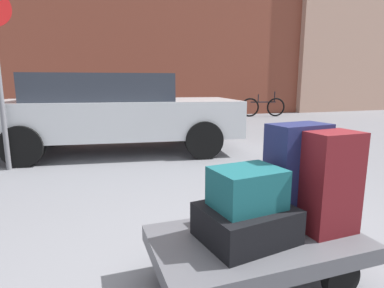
{
  "coord_description": "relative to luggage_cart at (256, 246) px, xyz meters",
  "views": [
    {
      "loc": [
        -0.95,
        -1.53,
        1.25
      ],
      "look_at": [
        0.0,
        1.2,
        0.69
      ],
      "focal_mm": 29.19,
      "sensor_mm": 36.0,
      "label": 1
    }
  ],
  "objects": [
    {
      "name": "ground_plane",
      "position": [
        0.0,
        0.0,
        -0.27
      ],
      "size": [
        60.0,
        60.0,
        0.0
      ],
      "primitive_type": "plane",
      "color": "slate"
    },
    {
      "name": "luggage_cart",
      "position": [
        0.0,
        0.0,
        0.0
      ],
      "size": [
        1.27,
        0.74,
        0.34
      ],
      "color": "#4C4C51",
      "rests_on": "ground_plane"
    },
    {
      "name": "suitcase_black_center",
      "position": [
        -0.08,
        -0.01,
        0.17
      ],
      "size": [
        0.58,
        0.5,
        0.2
      ],
      "primitive_type": "cube",
      "rotation": [
        0.0,
        0.0,
        0.15
      ],
      "color": "black",
      "rests_on": "luggage_cart"
    },
    {
      "name": "suitcase_navy_front_left",
      "position": [
        0.36,
        0.13,
        0.4
      ],
      "size": [
        0.41,
        0.27,
        0.66
      ],
      "primitive_type": "cube",
      "rotation": [
        0.0,
        0.0,
        0.1
      ],
      "color": "#191E47",
      "rests_on": "luggage_cart"
    },
    {
      "name": "suitcase_maroon_rear_left",
      "position": [
        0.45,
        -0.08,
        0.39
      ],
      "size": [
        0.33,
        0.24,
        0.63
      ],
      "primitive_type": "cube",
      "rotation": [
        0.0,
        0.0,
        0.03
      ],
      "color": "maroon",
      "rests_on": "luggage_cart"
    },
    {
      "name": "duffel_bag_teal_topmost_pile",
      "position": [
        -0.08,
        -0.01,
        0.39
      ],
      "size": [
        0.42,
        0.35,
        0.23
      ],
      "primitive_type": "cube",
      "rotation": [
        0.0,
        0.0,
        0.11
      ],
      "color": "#144C51",
      "rests_on": "suitcase_black_center"
    },
    {
      "name": "parked_car",
      "position": [
        -0.41,
        4.36,
        0.49
      ],
      "size": [
        4.52,
        2.4,
        1.42
      ],
      "color": "silver",
      "rests_on": "ground_plane"
    },
    {
      "name": "bicycle_leaning",
      "position": [
        5.64,
        9.05,
        0.1
      ],
      "size": [
        1.73,
        0.44,
        0.96
      ],
      "color": "black",
      "rests_on": "ground_plane"
    },
    {
      "name": "bollard_kerb_near",
      "position": [
        2.32,
        7.27,
        0.05
      ],
      "size": [
        0.27,
        0.27,
        0.63
      ],
      "primitive_type": "cylinder",
      "color": "#72665B",
      "rests_on": "ground_plane"
    },
    {
      "name": "bollard_kerb_mid",
      "position": [
        3.56,
        7.27,
        0.05
      ],
      "size": [
        0.27,
        0.27,
        0.63
      ],
      "primitive_type": "cylinder",
      "color": "#72665B",
      "rests_on": "ground_plane"
    }
  ]
}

